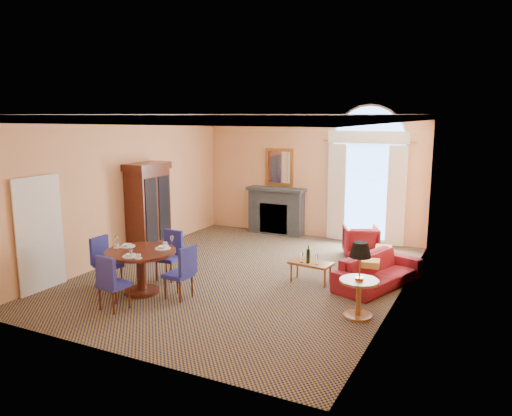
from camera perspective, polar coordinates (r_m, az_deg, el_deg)
The scene contains 12 objects.
ground at distance 10.17m, azimuth -1.26°, elevation -7.69°, with size 7.50×7.50×0.00m, color #13193D.
room_envelope at distance 10.28m, azimuth 0.29°, elevation 6.81°, with size 6.04×7.52×3.45m.
armoire at distance 11.71m, azimuth -12.21°, elevation -0.30°, with size 0.61×1.08×2.12m.
dining_table at distance 9.28m, azimuth -13.02°, elevation -6.02°, with size 1.27×1.27×1.00m.
dining_chair_north at distance 10.00m, azimuth -9.71°, elevation -4.91°, with size 0.44×0.45×0.96m.
dining_chair_south at distance 8.57m, azimuth -16.33°, elevation -7.86°, with size 0.48×0.49×0.96m.
dining_chair_east at distance 8.86m, azimuth -8.35°, elevation -6.92°, with size 0.47×0.46×0.96m.
dining_chair_west at distance 9.81m, azimuth -16.97°, elevation -5.54°, with size 0.53×0.53×0.96m.
sofa at distance 9.78m, azimuth 13.84°, elevation -6.98°, with size 1.99×0.78×0.58m, color maroon.
armchair at distance 11.67m, azimuth 11.86°, elevation -3.70°, with size 0.75×0.77×0.70m, color maroon.
coffee_table at distance 9.69m, azimuth 6.25°, elevation -6.28°, with size 0.85×0.53×0.75m.
side_table at distance 8.10m, azimuth 11.75°, elevation -7.11°, with size 0.63×0.63×1.21m.
Camera 1 is at (4.49, -8.55, 3.21)m, focal length 35.00 mm.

